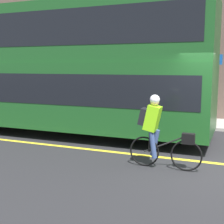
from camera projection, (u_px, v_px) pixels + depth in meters
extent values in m
cylinder|color=black|center=(140.00, 122.00, 9.26)|extent=(1.07, 0.30, 1.07)
cube|color=#194C1E|center=(42.00, 93.00, 10.42)|extent=(11.06, 2.49, 1.97)
cube|color=black|center=(41.00, 86.00, 10.39)|extent=(10.62, 2.51, 0.87)
cube|color=#194C1E|center=(40.00, 36.00, 10.15)|extent=(11.06, 2.40, 1.72)
cube|color=black|center=(40.00, 34.00, 10.14)|extent=(10.62, 2.42, 0.96)
torus|color=black|center=(186.00, 156.00, 6.53)|extent=(0.67, 0.04, 0.67)
torus|color=black|center=(144.00, 151.00, 6.87)|extent=(0.67, 0.04, 0.67)
cylinder|color=black|center=(165.00, 144.00, 6.67)|extent=(0.93, 0.03, 0.45)
cylinder|color=black|center=(149.00, 141.00, 6.79)|extent=(0.03, 0.03, 0.49)
cube|color=black|center=(188.00, 139.00, 6.46)|extent=(0.26, 0.16, 0.22)
cube|color=#8CE019|center=(153.00, 118.00, 6.69)|extent=(0.37, 0.32, 0.58)
cube|color=black|center=(144.00, 116.00, 6.76)|extent=(0.21, 0.26, 0.38)
cylinder|color=#384C7A|center=(155.00, 143.00, 6.84)|extent=(0.21, 0.11, 0.60)
cylinder|color=#384C7A|center=(153.00, 145.00, 6.68)|extent=(0.19, 0.11, 0.60)
sphere|color=tan|center=(155.00, 102.00, 6.62)|extent=(0.19, 0.19, 0.19)
sphere|color=silver|center=(155.00, 100.00, 6.62)|extent=(0.21, 0.21, 0.21)
cylinder|color=#59595B|center=(216.00, 89.00, 11.31)|extent=(0.07, 0.07, 2.55)
cube|color=#1959B2|center=(217.00, 59.00, 11.11)|extent=(0.36, 0.02, 0.36)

